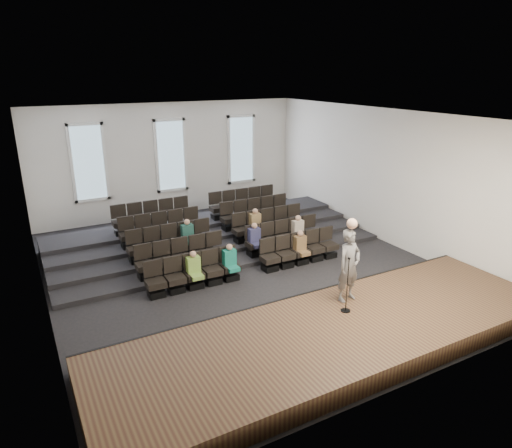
{
  "coord_description": "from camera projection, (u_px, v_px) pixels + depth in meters",
  "views": [
    {
      "loc": [
        -6.28,
        -12.54,
        6.31
      ],
      "look_at": [
        0.8,
        0.5,
        1.28
      ],
      "focal_mm": 32.0,
      "sensor_mm": 36.0,
      "label": 1
    }
  ],
  "objects": [
    {
      "name": "ceiling",
      "position": [
        241.0,
        115.0,
        13.69
      ],
      "size": [
        12.0,
        14.0,
        0.02
      ],
      "primitive_type": "cube",
      "color": "white",
      "rests_on": "ground"
    },
    {
      "name": "wall_left",
      "position": [
        34.0,
        225.0,
        11.78
      ],
      "size": [
        0.04,
        14.0,
        5.0
      ],
      "primitive_type": "cube",
      "color": "white",
      "rests_on": "ground"
    },
    {
      "name": "ground",
      "position": [
        242.0,
        268.0,
        15.3
      ],
      "size": [
        14.0,
        14.0,
        0.0
      ],
      "primitive_type": "plane",
      "color": "black",
      "rests_on": "ground"
    },
    {
      "name": "wall_back",
      "position": [
        171.0,
        160.0,
        20.34
      ],
      "size": [
        12.0,
        0.04,
        5.0
      ],
      "primitive_type": "cube",
      "color": "white",
      "rests_on": "ground"
    },
    {
      "name": "wall_right",
      "position": [
        384.0,
        176.0,
        17.22
      ],
      "size": [
        0.04,
        14.0,
        5.0
      ],
      "primitive_type": "cube",
      "color": "white",
      "rests_on": "ground"
    },
    {
      "name": "seating_rows",
      "position": [
        223.0,
        235.0,
        16.37
      ],
      "size": [
        6.8,
        4.7,
        1.67
      ],
      "color": "black",
      "rests_on": "ground"
    },
    {
      "name": "risers",
      "position": [
        206.0,
        234.0,
        17.88
      ],
      "size": [
        11.8,
        4.8,
        0.6
      ],
      "color": "black",
      "rests_on": "ground"
    },
    {
      "name": "speaker",
      "position": [
        349.0,
        266.0,
        11.86
      ],
      "size": [
        0.77,
        0.56,
        1.96
      ],
      "primitive_type": "imported",
      "rotation": [
        0.0,
        0.0,
        0.14
      ],
      "color": "#5F5C5A",
      "rests_on": "stage"
    },
    {
      "name": "stage_lip",
      "position": [
        297.0,
        304.0,
        12.45
      ],
      "size": [
        11.8,
        0.06,
        0.52
      ],
      "primitive_type": "cube",
      "color": "black",
      "rests_on": "ground"
    },
    {
      "name": "windows",
      "position": [
        171.0,
        156.0,
        20.22
      ],
      "size": [
        8.44,
        0.1,
        3.24
      ],
      "color": "white",
      "rests_on": "wall_back"
    },
    {
      "name": "audience",
      "position": [
        247.0,
        241.0,
        15.46
      ],
      "size": [
        4.85,
        2.64,
        1.1
      ],
      "color": "#82AE45",
      "rests_on": "seating_rows"
    },
    {
      "name": "mic_stand",
      "position": [
        347.0,
        295.0,
        11.44
      ],
      "size": [
        0.25,
        0.25,
        1.48
      ],
      "color": "black",
      "rests_on": "stage"
    },
    {
      "name": "wall_front",
      "position": [
        408.0,
        281.0,
        8.66
      ],
      "size": [
        12.0,
        0.04,
        5.0
      ],
      "primitive_type": "cube",
      "color": "white",
      "rests_on": "ground"
    },
    {
      "name": "stage",
      "position": [
        338.0,
        335.0,
        10.98
      ],
      "size": [
        11.8,
        3.6,
        0.5
      ],
      "primitive_type": "cube",
      "color": "#503C22",
      "rests_on": "ground"
    }
  ]
}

